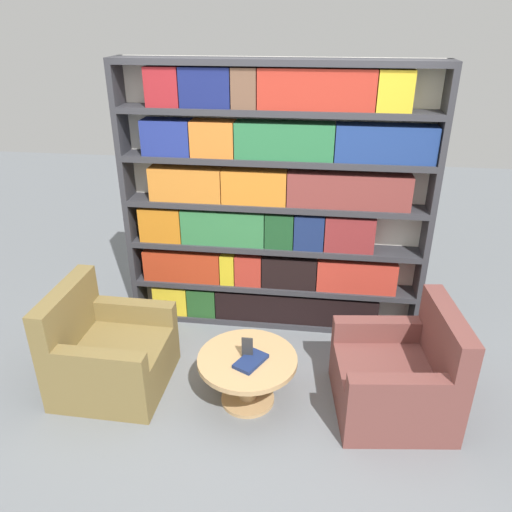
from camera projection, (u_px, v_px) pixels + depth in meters
name	position (u px, v px, depth m)	size (l,w,h in m)	color
ground_plane	(256.00, 409.00, 3.74)	(14.00, 14.00, 0.00)	slate
bookshelf	(273.00, 205.00, 4.32)	(2.65, 0.30, 2.37)	silver
armchair_left	(108.00, 354.00, 3.89)	(0.82, 0.82, 0.84)	olive
armchair_right	(399.00, 378.00, 3.63)	(0.89, 0.90, 0.84)	brown
coffee_table	(247.00, 370.00, 3.70)	(0.74, 0.74, 0.40)	tan
table_sign	(247.00, 349.00, 3.62)	(0.08, 0.06, 0.17)	black
stray_book	(251.00, 361.00, 3.59)	(0.25, 0.30, 0.03)	navy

